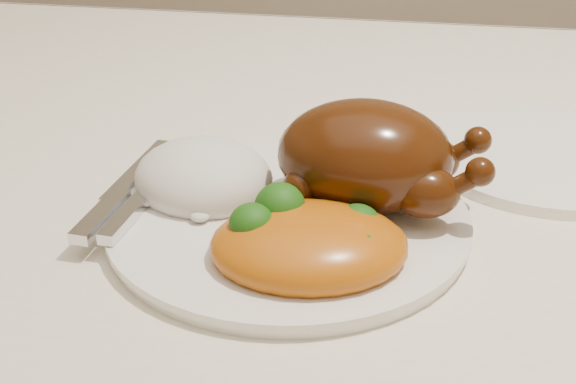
% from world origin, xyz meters
% --- Properties ---
extents(dining_table, '(1.60, 0.90, 0.76)m').
position_xyz_m(dining_table, '(0.00, 0.00, 0.67)').
color(dining_table, brown).
rests_on(dining_table, floor).
extents(tablecloth, '(1.73, 1.03, 0.18)m').
position_xyz_m(tablecloth, '(0.00, 0.00, 0.74)').
color(tablecloth, white).
rests_on(tablecloth, dining_table).
extents(dinner_plate, '(0.31, 0.31, 0.01)m').
position_xyz_m(dinner_plate, '(-0.08, -0.08, 0.77)').
color(dinner_plate, white).
rests_on(dinner_plate, tablecloth).
extents(side_plate, '(0.27, 0.27, 0.01)m').
position_xyz_m(side_plate, '(0.14, 0.08, 0.77)').
color(side_plate, white).
rests_on(side_plate, tablecloth).
extents(roast_chicken, '(0.17, 0.11, 0.09)m').
position_xyz_m(roast_chicken, '(-0.02, -0.06, 0.82)').
color(roast_chicken, '#3F1B06').
rests_on(roast_chicken, dinner_plate).
extents(rice_mound, '(0.14, 0.14, 0.06)m').
position_xyz_m(rice_mound, '(-0.15, -0.06, 0.79)').
color(rice_mound, white).
rests_on(rice_mound, dinner_plate).
extents(mac_and_cheese, '(0.16, 0.13, 0.06)m').
position_xyz_m(mac_and_cheese, '(-0.05, -0.14, 0.79)').
color(mac_and_cheese, '#B7530B').
rests_on(mac_and_cheese, dinner_plate).
extents(cutlery, '(0.04, 0.18, 0.01)m').
position_xyz_m(cutlery, '(-0.21, -0.09, 0.79)').
color(cutlery, silver).
rests_on(cutlery, dinner_plate).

